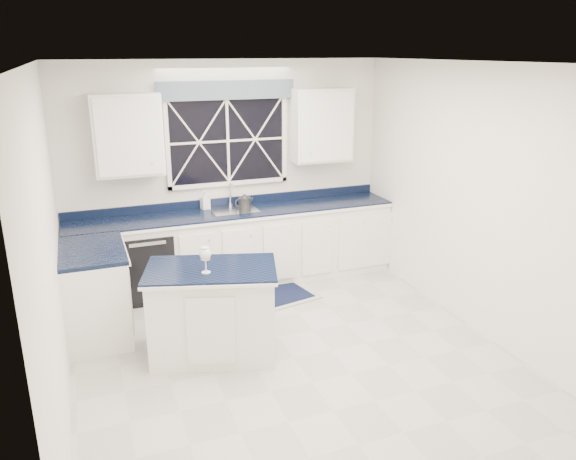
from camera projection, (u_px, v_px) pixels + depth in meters
name	position (u px, v px, depth m)	size (l,w,h in m)	color
ground	(294.00, 358.00, 5.35)	(4.50, 4.50, 0.00)	#B5B5B0
back_wall	(228.00, 173.00, 6.93)	(4.00, 0.10, 2.70)	silver
base_cabinets	(213.00, 257.00, 6.68)	(3.99, 1.60, 0.90)	white
countertop	(235.00, 212.00, 6.80)	(3.98, 0.64, 0.04)	black
dishwasher	(146.00, 263.00, 6.58)	(0.60, 0.58, 0.82)	black
window	(228.00, 134.00, 6.74)	(1.65, 0.09, 1.26)	black
upper_cabinets	(230.00, 130.00, 6.61)	(3.10, 0.34, 0.90)	white
faucet	(231.00, 194.00, 6.92)	(0.05, 0.20, 0.30)	silver
island	(213.00, 311.00, 5.29)	(1.35, 1.03, 0.89)	white
rug	(268.00, 298.00, 6.61)	(1.22, 0.88, 0.02)	#A5A5A1
kettle	(244.00, 201.00, 6.91)	(0.25, 0.17, 0.18)	#2B2B2D
wine_glass	(205.00, 255.00, 4.99)	(0.10, 0.10, 0.24)	white
soap_bottle	(205.00, 200.00, 6.85)	(0.10, 0.10, 0.22)	silver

